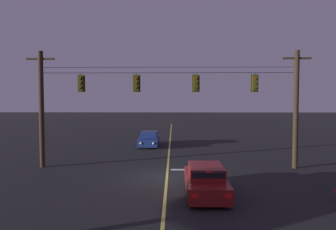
# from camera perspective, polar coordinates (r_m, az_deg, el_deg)

# --- Properties ---
(ground_plane) EXTENTS (180.00, 180.00, 0.00)m
(ground_plane) POSITION_cam_1_polar(r_m,az_deg,el_deg) (17.48, -0.21, -11.64)
(ground_plane) COLOR black
(lane_centre_stripe) EXTENTS (0.14, 60.00, 0.01)m
(lane_centre_stripe) POSITION_cam_1_polar(r_m,az_deg,el_deg) (25.70, 0.21, -6.94)
(lane_centre_stripe) COLOR #D1C64C
(lane_centre_stripe) RESTS_ON ground
(stop_bar_paint) EXTENTS (3.40, 0.36, 0.01)m
(stop_bar_paint) POSITION_cam_1_polar(r_m,az_deg,el_deg) (19.29, 5.65, -10.25)
(stop_bar_paint) COLOR silver
(stop_bar_paint) RESTS_ON ground
(signal_span_assembly) EXTENTS (18.14, 0.32, 7.51)m
(signal_span_assembly) POSITION_cam_1_polar(r_m,az_deg,el_deg) (19.33, -0.05, 1.47)
(signal_span_assembly) COLOR #2D2116
(signal_span_assembly) RESTS_ON ground
(traffic_light_leftmost) EXTENTS (0.48, 0.41, 1.22)m
(traffic_light_leftmost) POSITION_cam_1_polar(r_m,az_deg,el_deg) (20.24, -16.18, 5.80)
(traffic_light_leftmost) COLOR black
(traffic_light_left_inner) EXTENTS (0.48, 0.41, 1.22)m
(traffic_light_left_inner) POSITION_cam_1_polar(r_m,az_deg,el_deg) (19.48, -6.01, 6.02)
(traffic_light_left_inner) COLOR black
(traffic_light_centre) EXTENTS (0.48, 0.41, 1.22)m
(traffic_light_centre) POSITION_cam_1_polar(r_m,az_deg,el_deg) (19.39, 5.33, 6.04)
(traffic_light_centre) COLOR black
(traffic_light_right_inner) EXTENTS (0.48, 0.41, 1.22)m
(traffic_light_right_inner) POSITION_cam_1_polar(r_m,az_deg,el_deg) (20.02, 16.18, 5.84)
(traffic_light_right_inner) COLOR black
(car_waiting_near_lane) EXTENTS (1.80, 4.33, 1.39)m
(car_waiting_near_lane) POSITION_cam_1_polar(r_m,az_deg,el_deg) (14.34, 7.13, -12.22)
(car_waiting_near_lane) COLOR maroon
(car_waiting_near_lane) RESTS_ON ground
(car_oncoming_lead) EXTENTS (1.80, 4.42, 1.39)m
(car_oncoming_lead) POSITION_cam_1_polar(r_m,az_deg,el_deg) (28.83, -3.60, -4.58)
(car_oncoming_lead) COLOR navy
(car_oncoming_lead) RESTS_ON ground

